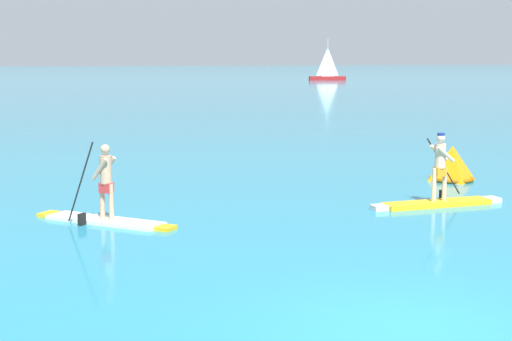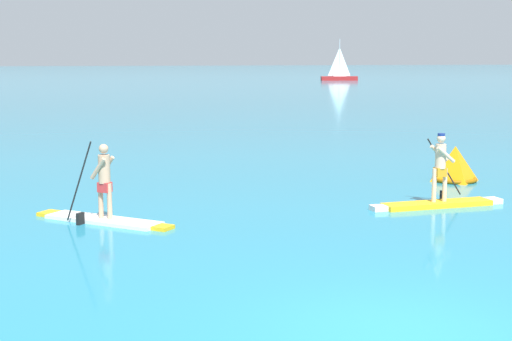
# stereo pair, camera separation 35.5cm
# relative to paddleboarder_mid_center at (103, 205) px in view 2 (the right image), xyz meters

# --- Properties ---
(ground) EXTENTS (440.00, 440.00, 0.00)m
(ground) POSITION_rel_paddleboarder_mid_center_xyz_m (4.00, -7.71, -0.38)
(ground) COLOR teal
(paddleboarder_mid_center) EXTENTS (3.05, 2.52, 1.92)m
(paddleboarder_mid_center) POSITION_rel_paddleboarder_mid_center_xyz_m (0.00, 0.00, 0.00)
(paddleboarder_mid_center) COLOR white
(paddleboarder_mid_center) RESTS_ON ground
(paddleboarder_far_right) EXTENTS (3.53, 0.99, 1.82)m
(paddleboarder_far_right) POSITION_rel_paddleboarder_mid_center_xyz_m (8.05, 0.26, -0.02)
(paddleboarder_far_right) COLOR yellow
(paddleboarder_far_right) RESTS_ON ground
(race_marker_buoy) EXTENTS (1.30, 1.30, 1.04)m
(race_marker_buoy) POSITION_rel_paddleboarder_mid_center_xyz_m (10.09, 3.70, 0.07)
(race_marker_buoy) COLOR orange
(race_marker_buoy) RESTS_ON ground
(sailboat_right_horizon) EXTENTS (5.09, 2.09, 5.62)m
(sailboat_right_horizon) POSITION_rel_paddleboarder_mid_center_xyz_m (30.94, 84.52, 0.29)
(sailboat_right_horizon) COLOR #A51E1E
(sailboat_right_horizon) RESTS_ON ground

